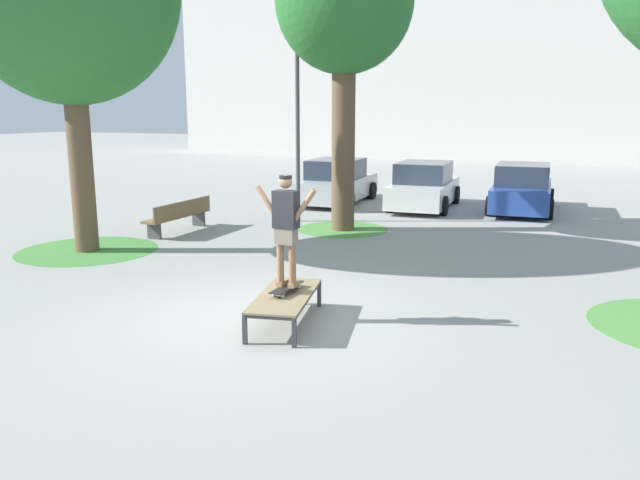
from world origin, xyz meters
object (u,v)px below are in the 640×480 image
at_px(skate_box, 285,297).
at_px(car_white, 424,187).
at_px(skater, 286,223).
at_px(light_post, 297,85).
at_px(car_silver, 337,183).
at_px(skateboard, 287,288).
at_px(park_bench, 179,215).
at_px(tree_mid_back, 344,5).
at_px(car_blue, 522,189).

xyz_separation_m(skate_box, car_white, (-0.27, 11.87, 0.28)).
bearing_deg(skater, car_white, 91.24).
bearing_deg(light_post, skater, -68.69).
distance_m(skate_box, skater, 1.12).
xyz_separation_m(skater, car_silver, (-3.28, 11.88, -0.84)).
relative_size(skate_box, skateboard, 2.47).
height_order(skate_box, park_bench, park_bench).
xyz_separation_m(skateboard, park_bench, (-5.45, 5.46, -0.09)).
xyz_separation_m(tree_mid_back, light_post, (-1.60, 0.75, -1.91)).
relative_size(skate_box, car_white, 0.47).
bearing_deg(skater, skate_box, -80.27).
bearing_deg(car_blue, car_silver, -177.12).
bearing_deg(skate_box, car_white, 91.32).
distance_m(tree_mid_back, car_blue, 8.22).
xyz_separation_m(skate_box, car_silver, (-3.30, 11.99, 0.28)).
xyz_separation_m(tree_mid_back, car_white, (1.30, 4.42, -5.04)).
relative_size(skate_box, tree_mid_back, 0.26).
bearing_deg(car_blue, skater, -102.81).
xyz_separation_m(tree_mid_back, car_blue, (4.33, 4.84, -5.04)).
relative_size(skateboard, park_bench, 0.33).
relative_size(car_silver, park_bench, 1.74).
bearing_deg(skater, tree_mid_back, 101.96).
bearing_deg(light_post, car_silver, 91.87).
xyz_separation_m(car_white, car_blue, (3.02, 0.42, 0.00)).
bearing_deg(car_white, tree_mid_back, -106.42).
height_order(skater, car_silver, skater).
distance_m(skate_box, tree_mid_back, 9.29).
distance_m(tree_mid_back, car_white, 6.83).
bearing_deg(car_white, park_bench, -129.51).
relative_size(skate_box, park_bench, 0.83).
distance_m(skate_box, park_bench, 7.80).
bearing_deg(car_white, skate_box, -88.68).
bearing_deg(skateboard, skate_box, -80.06).
xyz_separation_m(skate_box, skateboard, (-0.02, 0.11, 0.12)).
bearing_deg(tree_mid_back, car_white, 73.58).
xyz_separation_m(skateboard, car_blue, (2.77, 12.18, 0.15)).
distance_m(car_blue, park_bench, 10.62).
xyz_separation_m(skater, car_blue, (2.77, 12.18, -0.84)).
bearing_deg(light_post, park_bench, -131.10).
height_order(skate_box, car_white, car_white).
xyz_separation_m(skater, light_post, (-3.16, 8.09, 2.29)).
relative_size(tree_mid_back, car_blue, 1.83).
distance_m(skateboard, tree_mid_back, 9.13).
bearing_deg(skateboard, park_bench, 134.93).
relative_size(skate_box, car_blue, 0.48).
height_order(car_blue, park_bench, car_blue).
relative_size(car_white, park_bench, 1.74).
xyz_separation_m(car_silver, car_blue, (6.05, 0.30, 0.00)).
height_order(skateboard, car_blue, car_blue).
bearing_deg(skate_box, skateboard, 99.94).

